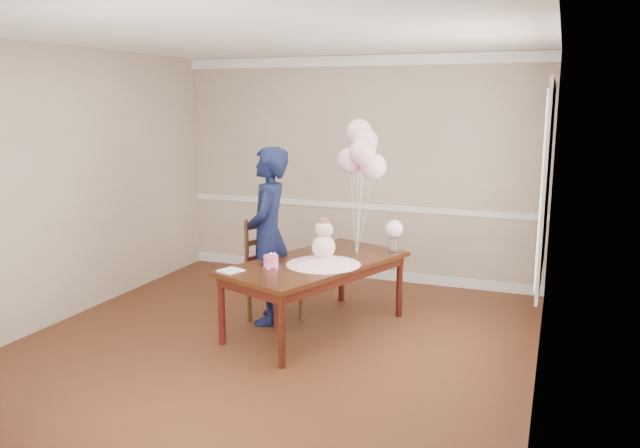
{
  "coord_description": "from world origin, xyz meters",
  "views": [
    {
      "loc": [
        2.32,
        -4.71,
        2.17
      ],
      "look_at": [
        0.28,
        0.56,
        1.05
      ],
      "focal_mm": 35.0,
      "sensor_mm": 36.0,
      "label": 1
    }
  ],
  "objects_px": {
    "dining_chair_seat": "(275,277)",
    "birthday_cake": "(271,260)",
    "woman": "(268,236)",
    "dining_table_top": "(316,263)"
  },
  "relations": [
    {
      "from": "dining_chair_seat",
      "to": "birthday_cake",
      "type": "bearing_deg",
      "value": -50.42
    },
    {
      "from": "woman",
      "to": "birthday_cake",
      "type": "bearing_deg",
      "value": 15.09
    },
    {
      "from": "birthday_cake",
      "to": "woman",
      "type": "relative_size",
      "value": 0.08
    },
    {
      "from": "dining_table_top",
      "to": "birthday_cake",
      "type": "distance_m",
      "value": 0.46
    },
    {
      "from": "woman",
      "to": "dining_chair_seat",
      "type": "bearing_deg",
      "value": 99.24
    },
    {
      "from": "woman",
      "to": "dining_table_top",
      "type": "bearing_deg",
      "value": 69.36
    },
    {
      "from": "dining_chair_seat",
      "to": "woman",
      "type": "relative_size",
      "value": 0.26
    },
    {
      "from": "dining_table_top",
      "to": "birthday_cake",
      "type": "relative_size",
      "value": 13.33
    },
    {
      "from": "birthday_cake",
      "to": "dining_table_top",
      "type": "bearing_deg",
      "value": 45.21
    },
    {
      "from": "dining_chair_seat",
      "to": "woman",
      "type": "height_order",
      "value": "woman"
    }
  ]
}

